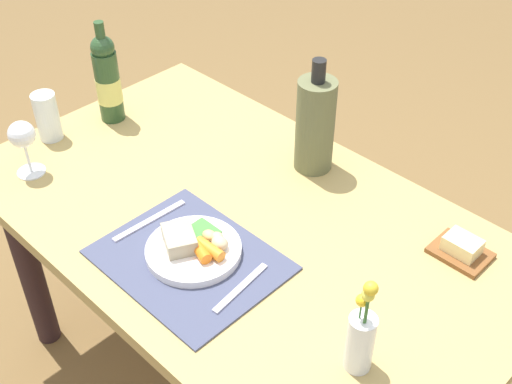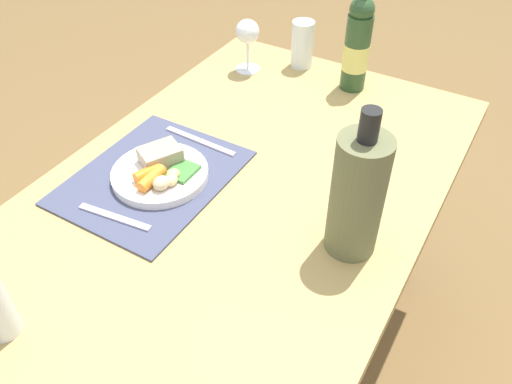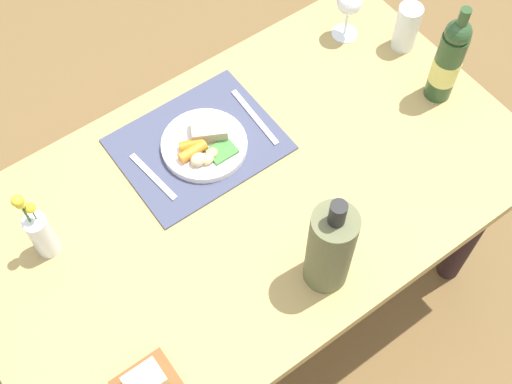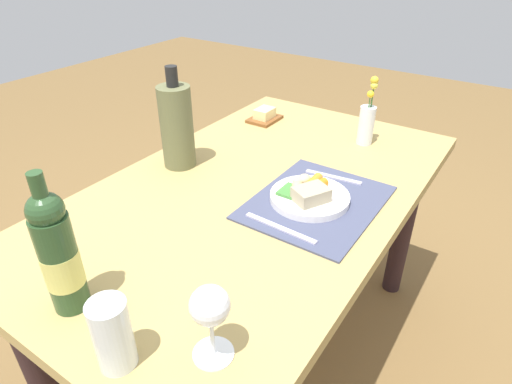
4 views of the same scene
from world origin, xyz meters
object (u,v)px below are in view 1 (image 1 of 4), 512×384
Objects in this scene: dinner_plate at (194,247)px; knife at (241,288)px; dining_table at (240,248)px; wine_bottle at (107,79)px; cooler_bottle at (315,124)px; butter_dish at (461,249)px; wine_glass at (22,137)px; water_tumbler at (48,119)px; fork at (150,221)px; flower_vase at (361,338)px.

knife is at bearing -0.65° from dinner_plate.
knife reaches higher than dining_table.
cooler_bottle is at bearing 22.12° from wine_bottle.
wine_bottle is 1.08m from butter_dish.
wine_glass is (-0.53, -0.27, 0.22)m from dining_table.
water_tumbler is 0.18m from wine_glass.
dinner_plate is at bearing -86.15° from cooler_bottle.
cooler_bottle is (0.62, 0.42, 0.07)m from water_tumbler.
fork is 0.87× the size of flower_vase.
fork and knife have the same top height.
wine_glass reaches higher than butter_dish.
dining_table is 4.61× the size of wine_bottle.
dinner_plate is 0.72× the size of wine_bottle.
butter_dish is (0.60, 0.44, 0.01)m from fork.
wine_bottle reaches higher than flower_vase.
knife is (0.32, 0.00, 0.00)m from fork.
dining_table is 8.08× the size of knife.
cooler_bottle reaches higher than flower_vase.
wine_glass is at bearing -78.53° from wine_bottle.
cooler_bottle reaches higher than dinner_plate.
wine_bottle is at bearing -168.47° from butter_dish.
butter_dish is 0.48m from cooler_bottle.
water_tumbler is at bearing 170.95° from knife.
water_tumbler is 0.89× the size of wine_glass.
fork is 1.61× the size of butter_dish.
butter_dish is at bearing 92.61° from flower_vase.
water_tumbler is at bearing 178.43° from fork.
cooler_bottle is at bearing 76.56° from fork.
fork is 0.49m from cooler_bottle.
flower_vase reaches higher than fork.
knife is at bearing -43.91° from dining_table.
knife is 1.24× the size of water_tumbler.
fork is 0.74m from butter_dish.
fork is at bearing 13.66° from wine_glass.
flower_vase is at bearing 4.57° from fork.
butter_dish reaches higher than fork.
dining_table is at bearing 26.69° from wine_glass.
dinner_plate reaches higher than knife.
wine_glass is (0.06, -0.32, -0.02)m from wine_bottle.
dinner_plate is 0.66m from wine_bottle.
fork reaches higher than dining_table.
cooler_bottle reaches higher than knife.
dining_table is at bearing -88.12° from cooler_bottle.
dining_table is at bearing -150.14° from butter_dish.
wine_glass is at bearing -169.95° from dinner_plate.
water_tumbler is at bearing 177.23° from dinner_plate.
knife is at bearing -123.14° from butter_dish.
dining_table is at bearing 97.17° from dinner_plate.
flower_vase is at bearing -0.59° from water_tumbler.
butter_dish is (0.99, 0.53, -0.10)m from wine_glass.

